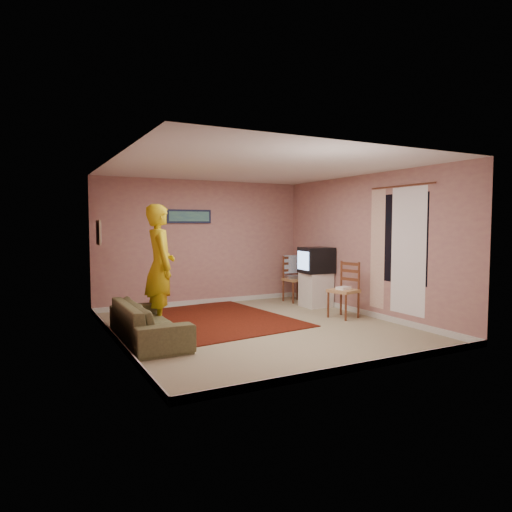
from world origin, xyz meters
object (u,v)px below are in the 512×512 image
tv_cabinet (316,290)px  chair_b (344,284)px  chair_a (295,274)px  sofa (149,322)px  person (160,266)px  crt_tv (316,260)px

tv_cabinet → chair_b: size_ratio=1.27×
tv_cabinet → chair_b: chair_b is taller
tv_cabinet → chair_b: bearing=-100.4°
chair_a → sofa: (-3.71, -1.87, -0.32)m
tv_cabinet → chair_a: bearing=93.5°
chair_b → sofa: (-3.54, 0.00, -0.33)m
chair_b → person: 3.26m
tv_cabinet → crt_tv: bearing=175.8°
chair_a → chair_b: size_ratio=0.99×
crt_tv → person: person is taller
sofa → person: size_ratio=0.97×
chair_a → sofa: 4.16m
chair_b → person: (-3.14, 0.78, 0.39)m
chair_b → sofa: 3.55m
chair_a → person: size_ratio=0.27×
chair_a → tv_cabinet: bearing=-90.8°
sofa → person: bearing=-27.2°
person → chair_a: bearing=-67.7°
chair_a → sofa: bearing=-157.5°
chair_a → sofa: size_ratio=0.28×
crt_tv → sofa: size_ratio=0.33×
crt_tv → sofa: (-3.74, -1.15, -0.67)m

